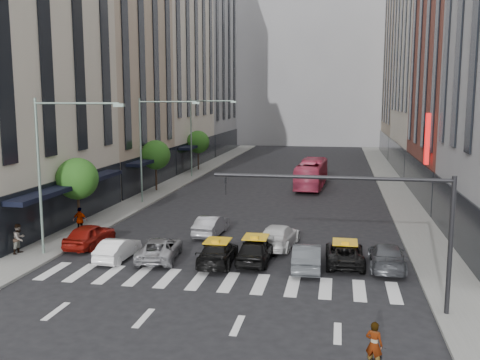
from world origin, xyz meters
The scene contains 33 objects.
ground centered at (0.00, 0.00, 0.00)m, with size 160.00×160.00×0.00m, color black.
sidewalk_left centered at (-11.50, 30.00, 0.07)m, with size 3.00×96.00×0.15m, color slate.
sidewalk_right centered at (11.50, 30.00, 0.07)m, with size 3.00×96.00×0.15m, color slate.
building_left_a centered at (-17.00, 11.00, 14.00)m, with size 8.00×18.00×28.00m, color beige.
building_left_b centered at (-17.00, 28.00, 12.00)m, with size 8.00×16.00×24.00m, color tan.
building_left_c centered at (-17.00, 46.00, 18.00)m, with size 8.00×20.00×36.00m, color beige.
building_left_d centered at (-17.00, 65.00, 15.00)m, with size 8.00×18.00×30.00m, color gray.
building_right_b centered at (17.00, 27.00, 13.00)m, with size 8.00×18.00×26.00m, color brown.
building_right_c centered at (17.00, 46.00, 20.00)m, with size 8.00×20.00×40.00m, color beige.
building_right_d centered at (17.00, 65.00, 14.00)m, with size 8.00×18.00×28.00m, color tan.
building_far centered at (0.00, 85.00, 18.00)m, with size 30.00×10.00×36.00m, color gray.
tree_near centered at (-11.80, 10.00, 3.65)m, with size 2.88×2.88×4.95m.
tree_mid centered at (-11.80, 26.00, 3.65)m, with size 2.88×2.88×4.95m.
tree_far centered at (-11.80, 42.00, 3.65)m, with size 2.88×2.88×4.95m.
streetlamp_near centered at (-10.04, 4.00, 5.90)m, with size 5.38×0.25×9.00m.
streetlamp_mid centered at (-10.04, 20.00, 5.90)m, with size 5.38×0.25×9.00m.
streetlamp_far centered at (-10.04, 36.00, 5.90)m, with size 5.38×0.25×9.00m.
traffic_signal centered at (7.69, -1.00, 4.47)m, with size 10.10×0.20×6.00m.
liberty_sign centered at (12.60, 20.00, 6.00)m, with size 0.30×0.70×4.00m.
car_red centered at (-9.20, 6.30, 0.73)m, with size 1.73×4.29×1.46m, color maroon.
car_white_front centered at (-6.39, 4.07, 0.62)m, with size 1.32×3.78×1.25m, color white.
car_silver centered at (-4.06, 4.55, 0.63)m, with size 2.10×4.56×1.27m, color #939397.
taxi_left centered at (-0.60, 4.28, 0.66)m, with size 1.84×4.53×1.31m, color black.
taxi_center centered at (1.43, 4.93, 0.73)m, with size 1.73×4.29×1.46m, color black.
car_grey_mid centered at (4.30, 4.31, 0.70)m, with size 1.48×4.25×1.40m, color #404448.
taxi_right centered at (6.33, 5.53, 0.62)m, with size 2.07×4.49×1.25m, color black.
car_grey_curb centered at (8.56, 5.26, 0.68)m, with size 1.89×4.66×1.35m, color #3D3F44.
car_row2_left centered at (-2.46, 10.43, 0.68)m, with size 1.44×4.14×1.36m, color #95969A.
car_row2_right centered at (2.33, 8.31, 0.71)m, with size 1.98×4.87×1.41m, color silver.
bus centered at (3.14, 31.28, 1.43)m, with size 2.40×10.24×2.85m, color #BA3654.
rider centered at (7.18, -6.46, 1.62)m, with size 0.58×0.38×1.59m, color gray.
pedestrian_near centered at (-12.35, 3.72, 1.03)m, with size 0.85×0.66×1.76m, color gray.
pedestrian_far centered at (-11.08, 8.74, 1.03)m, with size 1.03×0.43×1.76m, color gray.
Camera 1 is at (5.86, -23.64, 9.10)m, focal length 40.00 mm.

